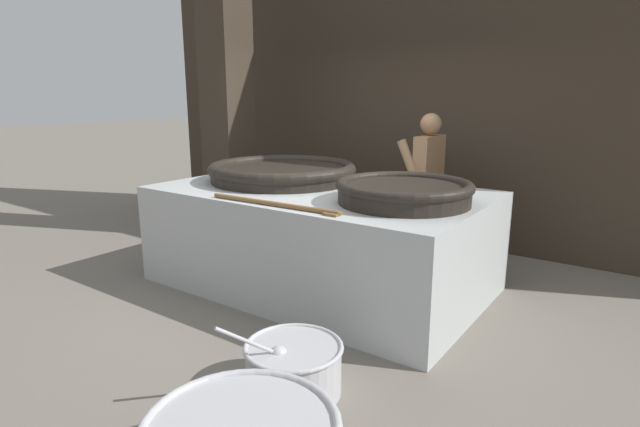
{
  "coord_description": "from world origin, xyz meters",
  "views": [
    {
      "loc": [
        2.72,
        -3.84,
        1.84
      ],
      "look_at": [
        0.0,
        0.0,
        0.72
      ],
      "focal_mm": 28.0,
      "sensor_mm": 36.0,
      "label": 1
    }
  ],
  "objects": [
    {
      "name": "giant_wok_far",
      "position": [
        0.94,
        -0.12,
        1.06
      ],
      "size": [
        1.14,
        1.14,
        0.19
      ],
      "color": "black",
      "rests_on": "hearth_platform"
    },
    {
      "name": "back_wall",
      "position": [
        0.0,
        2.18,
        2.19
      ],
      "size": [
        8.59,
        0.24,
        4.39
      ],
      "primitive_type": "cube",
      "color": "#382D23",
      "rests_on": "ground_plane"
    },
    {
      "name": "giant_wok_near",
      "position": [
        -0.59,
        0.16,
        1.06
      ],
      "size": [
        1.55,
        1.55,
        0.19
      ],
      "color": "black",
      "rests_on": "hearth_platform"
    },
    {
      "name": "stirring_paddle",
      "position": [
        0.18,
        -0.83,
        0.98
      ],
      "size": [
        1.28,
        0.11,
        0.04
      ],
      "rotation": [
        0.0,
        0.0,
        0.03
      ],
      "color": "brown",
      "rests_on": "hearth_platform"
    },
    {
      "name": "cook",
      "position": [
        0.54,
        1.3,
        0.89
      ],
      "size": [
        0.39,
        0.6,
        1.65
      ],
      "rotation": [
        0.0,
        0.0,
        3.12
      ],
      "color": "#9E7551",
      "rests_on": "ground_plane"
    },
    {
      "name": "support_pillar",
      "position": [
        -2.07,
        0.85,
        2.19
      ],
      "size": [
        0.5,
        0.5,
        4.39
      ],
      "primitive_type": "cube",
      "color": "#382D23",
      "rests_on": "ground_plane"
    },
    {
      "name": "ground_plane",
      "position": [
        0.0,
        0.0,
        0.0
      ],
      "size": [
        60.0,
        60.0,
        0.0
      ],
      "primitive_type": "plane",
      "color": "slate"
    },
    {
      "name": "hearth_platform",
      "position": [
        0.0,
        0.0,
        0.48
      ],
      "size": [
        3.11,
        1.87,
        0.96
      ],
      "color": "#B2B7B7",
      "rests_on": "ground_plane"
    },
    {
      "name": "prep_bowl_vegetables",
      "position": [
        0.94,
        -1.63,
        0.18
      ],
      "size": [
        0.63,
        0.79,
        0.58
      ],
      "color": "#B7B7BC",
      "rests_on": "ground_plane"
    }
  ]
}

